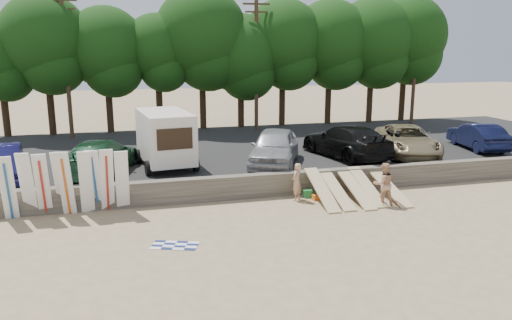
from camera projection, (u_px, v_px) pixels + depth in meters
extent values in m
plane|color=tan|center=(313.00, 216.00, 18.95)|extent=(120.00, 120.00, 0.00)
cube|color=#6B6356|center=(288.00, 183.00, 21.67)|extent=(44.00, 0.50, 1.00)
cube|color=#282828|center=(247.00, 152.00, 28.77)|extent=(44.00, 14.50, 0.70)
cylinder|color=#382616|center=(5.00, 109.00, 31.53)|extent=(0.44, 0.44, 3.41)
cylinder|color=#382616|center=(51.00, 103.00, 31.95)|extent=(0.44, 0.44, 4.11)
sphere|color=#1D4513|center=(45.00, 39.00, 31.05)|extent=(5.61, 5.61, 5.61)
cylinder|color=#382616|center=(109.00, 104.00, 33.07)|extent=(0.44, 0.44, 3.76)
sphere|color=#1D4513|center=(106.00, 47.00, 32.25)|extent=(5.26, 5.26, 5.26)
cylinder|color=#382616|center=(159.00, 103.00, 33.81)|extent=(0.44, 0.44, 3.75)
sphere|color=#1D4513|center=(157.00, 47.00, 32.99)|extent=(4.46, 4.46, 4.46)
cylinder|color=#382616|center=(203.00, 97.00, 34.55)|extent=(0.44, 0.44, 4.34)
sphere|color=#1D4513|center=(201.00, 34.00, 33.60)|extent=(6.28, 6.28, 6.28)
cylinder|color=#382616|center=(241.00, 102.00, 35.26)|extent=(0.44, 0.44, 3.45)
sphere|color=#1D4513|center=(241.00, 54.00, 34.50)|extent=(5.46, 5.46, 5.46)
cylinder|color=#382616|center=(282.00, 97.00, 36.01)|extent=(0.44, 0.44, 4.09)
sphere|color=#1D4513|center=(283.00, 40.00, 35.12)|extent=(5.74, 5.74, 5.74)
cylinder|color=#382616|center=(328.00, 96.00, 36.90)|extent=(0.44, 0.44, 4.07)
sphere|color=#1D4513|center=(330.00, 40.00, 36.01)|extent=(5.83, 5.83, 5.83)
cylinder|color=#382616|center=(370.00, 94.00, 37.47)|extent=(0.44, 0.44, 4.16)
sphere|color=#1D4513|center=(373.00, 39.00, 36.56)|extent=(5.98, 5.98, 5.98)
cylinder|color=#382616|center=(403.00, 92.00, 38.39)|extent=(0.44, 0.44, 4.35)
sphere|color=#1D4513|center=(406.00, 35.00, 37.44)|extent=(5.97, 5.97, 5.97)
cylinder|color=#473321|center=(66.00, 65.00, 30.40)|extent=(0.26, 0.26, 9.00)
cube|color=#473321|center=(61.00, 0.00, 29.55)|extent=(1.80, 0.12, 0.12)
cube|color=#473321|center=(62.00, 8.00, 29.66)|extent=(1.50, 0.10, 0.10)
cylinder|color=#473321|center=(256.00, 63.00, 33.37)|extent=(0.26, 0.26, 9.00)
cube|color=#473321|center=(256.00, 4.00, 32.52)|extent=(1.80, 0.12, 0.12)
cube|color=#473321|center=(256.00, 12.00, 32.63)|extent=(1.50, 0.10, 0.10)
cylinder|color=#473321|center=(415.00, 62.00, 36.34)|extent=(0.26, 0.26, 9.00)
cube|color=#473321|center=(419.00, 7.00, 35.49)|extent=(1.80, 0.12, 0.12)
cube|color=#473321|center=(419.00, 15.00, 35.60)|extent=(1.50, 0.10, 0.10)
cube|color=silver|center=(165.00, 136.00, 23.44)|extent=(2.57, 4.37, 2.28)
cube|color=black|center=(175.00, 139.00, 21.50)|extent=(1.55, 0.23, 0.93)
cylinder|color=black|center=(148.00, 168.00, 22.08)|extent=(0.29, 0.70, 0.68)
cylinder|color=black|center=(196.00, 164.00, 22.87)|extent=(0.29, 0.70, 0.68)
cylinder|color=black|center=(138.00, 156.00, 24.52)|extent=(0.29, 0.70, 0.68)
cylinder|color=black|center=(182.00, 153.00, 25.31)|extent=(0.29, 0.70, 0.68)
imported|color=#16154A|center=(1.00, 164.00, 21.17)|extent=(2.21, 4.74, 1.51)
imported|color=#163C23|center=(101.00, 157.00, 22.34)|extent=(3.61, 5.78, 1.56)
imported|color=#9A9B9F|center=(274.00, 147.00, 23.98)|extent=(3.97, 5.54, 1.75)
imported|color=black|center=(346.00, 141.00, 25.71)|extent=(3.46, 6.11, 1.67)
imported|color=#847654|center=(407.00, 140.00, 26.29)|extent=(3.96, 5.99, 1.53)
imported|color=black|center=(478.00, 136.00, 27.77)|extent=(2.28, 4.62, 1.46)
cube|color=white|center=(8.00, 188.00, 18.18)|extent=(0.56, 0.80, 2.52)
cube|color=white|center=(27.00, 185.00, 18.55)|extent=(0.57, 0.67, 2.55)
cube|color=white|center=(43.00, 185.00, 18.60)|extent=(0.51, 0.77, 2.52)
cube|color=white|center=(62.00, 183.00, 18.89)|extent=(0.58, 0.80, 2.52)
cube|color=white|center=(66.00, 183.00, 18.76)|extent=(0.60, 0.70, 2.55)
cube|color=white|center=(86.00, 182.00, 18.94)|extent=(0.54, 0.73, 2.53)
cube|color=white|center=(95.00, 181.00, 19.14)|extent=(0.61, 0.78, 2.53)
cube|color=white|center=(107.00, 180.00, 19.20)|extent=(0.58, 0.69, 2.55)
cube|color=white|center=(122.00, 181.00, 19.24)|extent=(0.53, 0.86, 2.50)
cube|color=#CFB782|center=(322.00, 189.00, 20.44)|extent=(0.56, 2.82, 1.17)
cube|color=#CFB782|center=(336.00, 190.00, 20.69)|extent=(0.56, 2.87, 1.02)
cube|color=#CFB782|center=(356.00, 189.00, 20.81)|extent=(0.56, 2.88, 0.98)
cube|color=#CFB782|center=(367.00, 186.00, 21.09)|extent=(0.56, 2.85, 1.06)
cube|color=#CFB782|center=(390.00, 188.00, 21.13)|extent=(0.56, 2.91, 0.86)
imported|color=tan|center=(297.00, 182.00, 20.81)|extent=(0.68, 0.68, 1.58)
imported|color=tan|center=(384.00, 184.00, 20.14)|extent=(0.91, 0.74, 1.76)
cube|color=#24843B|center=(308.00, 193.00, 21.35)|extent=(0.44, 0.37, 0.32)
cube|color=orange|center=(316.00, 197.00, 20.99)|extent=(0.33, 0.28, 0.22)
plane|color=white|center=(175.00, 245.00, 16.20)|extent=(1.92, 1.92, 0.00)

